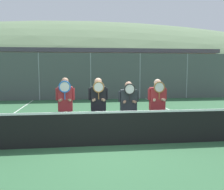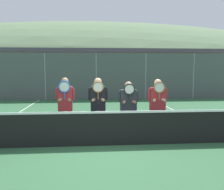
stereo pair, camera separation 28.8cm
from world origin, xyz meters
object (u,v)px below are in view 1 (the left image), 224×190
car_left_of_center (87,83)px  car_far_left (16,84)px  player_rightmost (157,103)px  car_center (153,83)px  player_center_left (98,103)px  car_right_of_center (217,82)px  player_leftmost (65,104)px  player_center_right (129,105)px

car_left_of_center → car_far_left: bearing=180.0°
player_rightmost → car_center: bearing=74.1°
player_center_left → car_left_of_center: (-0.06, 11.85, -0.17)m
car_far_left → car_right_of_center: size_ratio=0.96×
player_leftmost → car_left_of_center: 11.88m
car_left_of_center → car_right_of_center: 10.60m
player_leftmost → player_center_right: bearing=0.2°
player_leftmost → car_far_left: car_far_left is taller
player_leftmost → player_rightmost: (2.69, 0.01, -0.02)m
player_rightmost → player_center_left: bearing=-179.5°
player_rightmost → player_leftmost: bearing=-179.7°
player_center_right → player_rightmost: bearing=0.4°
player_leftmost → car_right_of_center: player_leftmost is taller
player_center_right → player_rightmost: size_ratio=0.96×
player_center_right → car_center: (4.18, 11.64, -0.11)m
car_left_of_center → player_leftmost: bearing=-94.2°
player_rightmost → car_left_of_center: car_left_of_center is taller
player_center_left → car_far_left: bearing=113.7°
player_leftmost → car_left_of_center: (0.88, 11.85, -0.16)m
player_center_left → player_center_right: 0.89m
car_center → car_right_of_center: car_center is taller
car_far_left → car_left_of_center: bearing=-0.0°
player_center_right → car_right_of_center: (9.66, 12.03, -0.11)m
car_center → car_right_of_center: (5.48, 0.38, -0.01)m
player_center_right → car_right_of_center: 15.43m
player_center_left → car_right_of_center: 16.00m
car_center → car_right_of_center: bearing=4.0°
player_center_right → player_center_left: bearing=-179.4°
car_center → car_left_of_center: bearing=177.8°
player_leftmost → car_left_of_center: bearing=85.8°
player_rightmost → car_right_of_center: 14.89m
car_far_left → player_center_left: bearing=-66.3°
player_leftmost → player_center_left: bearing=-0.1°
player_center_right → car_left_of_center: car_left_of_center is taller
car_left_of_center → car_center: (5.12, -0.20, 0.01)m
player_center_right → player_rightmost: (0.87, 0.01, 0.03)m
player_leftmost → player_center_left: 0.93m
player_center_left → player_center_right: player_center_left is taller
player_center_left → player_center_right: (0.89, 0.01, -0.05)m
player_center_right → car_left_of_center: size_ratio=0.42×
car_far_left → car_right_of_center: 15.75m
player_center_right → player_leftmost: bearing=-179.8°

